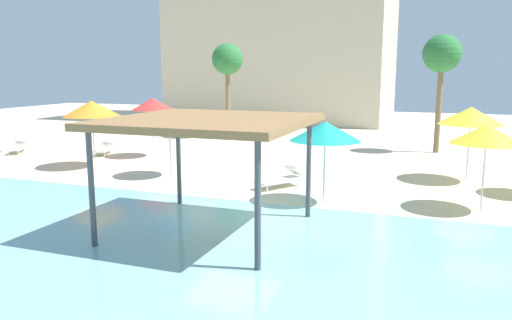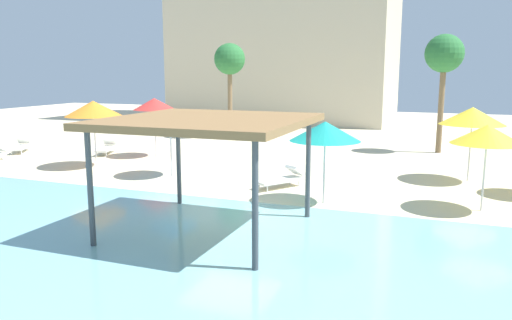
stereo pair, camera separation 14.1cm
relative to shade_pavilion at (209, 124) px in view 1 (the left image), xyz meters
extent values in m
plane|color=beige|center=(-0.09, 1.54, -2.82)|extent=(80.00, 80.00, 0.00)
cube|color=#7AB7C1|center=(-0.09, -3.71, -2.80)|extent=(44.00, 13.50, 0.04)
cylinder|color=#42474C|center=(-2.07, 2.07, -1.42)|extent=(0.14, 0.14, 2.80)
cylinder|color=#42474C|center=(2.07, 2.07, -1.42)|extent=(0.14, 0.14, 2.80)
cylinder|color=#42474C|center=(-2.07, -2.07, -1.42)|extent=(0.14, 0.14, 2.80)
cylinder|color=#42474C|center=(2.07, -2.07, -1.42)|extent=(0.14, 0.14, 2.80)
cube|color=olive|center=(0.00, 0.00, 0.07)|extent=(4.83, 4.83, 0.18)
cylinder|color=silver|center=(6.75, 4.70, -1.80)|extent=(0.06, 0.06, 2.02)
cone|color=yellow|center=(6.75, 4.70, -0.51)|extent=(2.07, 2.07, 0.57)
cylinder|color=silver|center=(6.49, 8.97, -1.74)|extent=(0.06, 0.06, 2.16)
cone|color=yellow|center=(6.49, 8.97, -0.33)|extent=(2.38, 2.38, 0.65)
cylinder|color=silver|center=(2.12, 3.84, -1.82)|extent=(0.06, 0.06, 1.99)
cone|color=teal|center=(2.12, 3.84, -0.52)|extent=(2.22, 2.22, 0.61)
cylinder|color=silver|center=(-8.56, 6.24, -1.71)|extent=(0.06, 0.06, 2.22)
cone|color=orange|center=(-8.56, 6.24, -0.27)|extent=(2.41, 2.41, 0.66)
cylinder|color=silver|center=(-7.58, 9.49, -1.67)|extent=(0.06, 0.06, 2.29)
cone|color=red|center=(-7.58, 9.49, -0.25)|extent=(2.04, 2.04, 0.56)
cylinder|color=silver|center=(-4.48, 5.70, -1.75)|extent=(0.06, 0.06, 2.13)
cone|color=blue|center=(-4.48, 5.70, -0.41)|extent=(1.97, 1.97, 0.54)
cylinder|color=white|center=(-9.84, 8.59, -2.71)|extent=(0.05, 0.05, 0.22)
cylinder|color=white|center=(-10.28, 8.42, -2.71)|extent=(0.05, 0.05, 0.22)
cylinder|color=white|center=(-10.35, 9.93, -2.71)|extent=(0.05, 0.05, 0.22)
cylinder|color=white|center=(-10.80, 9.76, -2.71)|extent=(0.05, 0.05, 0.22)
cube|color=white|center=(-10.32, 9.18, -2.55)|extent=(1.20, 1.90, 0.10)
cube|color=white|center=(-10.58, 9.87, -2.27)|extent=(0.74, 0.69, 0.40)
cylinder|color=white|center=(-14.18, 7.56, -2.71)|extent=(0.05, 0.05, 0.22)
cylinder|color=white|center=(-14.59, 7.31, -2.71)|extent=(0.05, 0.05, 0.22)
cylinder|color=white|center=(-14.93, 8.79, -2.71)|extent=(0.05, 0.05, 0.22)
cylinder|color=white|center=(-15.34, 8.54, -2.71)|extent=(0.05, 0.05, 0.22)
cube|color=white|center=(-14.76, 8.05, -2.55)|extent=(1.45, 1.85, 0.10)
cube|color=white|center=(-15.14, 8.69, -2.27)|extent=(0.78, 0.75, 0.40)
cylinder|color=white|center=(-0.05, 4.60, -2.71)|extent=(0.05, 0.05, 0.22)
cylinder|color=white|center=(-0.45, 4.86, -2.71)|extent=(0.05, 0.05, 0.22)
cylinder|color=white|center=(0.73, 5.81, -2.71)|extent=(0.05, 0.05, 0.22)
cylinder|color=white|center=(0.33, 6.07, -2.71)|extent=(0.05, 0.05, 0.22)
cube|color=white|center=(0.14, 5.34, -2.55)|extent=(1.48, 1.84, 0.10)
cube|color=white|center=(0.54, 5.96, -2.27)|extent=(0.78, 0.75, 0.40)
cylinder|color=white|center=(-13.88, 6.16, -2.71)|extent=(0.05, 0.05, 0.22)
cylinder|color=brown|center=(-6.99, 17.13, -0.57)|extent=(0.28, 0.28, 4.49)
sphere|color=#286B33|center=(-6.99, 17.13, 2.03)|extent=(1.90, 1.90, 1.90)
cylinder|color=brown|center=(5.29, 15.71, -0.50)|extent=(0.28, 0.28, 4.64)
sphere|color=#286B33|center=(5.29, 15.71, 2.17)|extent=(1.90, 1.90, 1.90)
cube|color=beige|center=(-7.47, 30.33, 6.29)|extent=(17.57, 10.98, 18.21)
camera|label=1|loc=(5.50, -11.38, 1.33)|focal=35.19mm
camera|label=2|loc=(5.63, -11.33, 1.33)|focal=35.19mm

